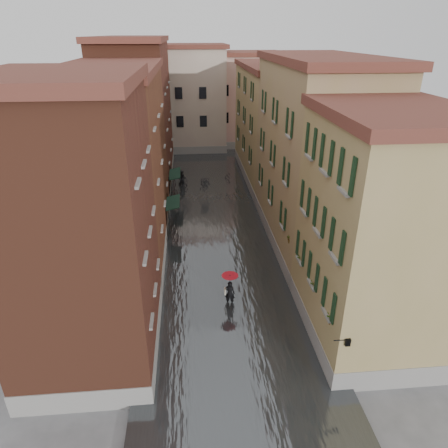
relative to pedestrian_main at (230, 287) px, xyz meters
name	(u,v)px	position (x,y,z in m)	size (l,w,h in m)	color
ground	(230,314)	(-0.08, -0.94, -1.29)	(120.00, 120.00, 0.00)	#5B5B5D
floodwater	(215,219)	(-0.08, 12.06, -1.19)	(10.00, 60.00, 0.20)	#3E4144
building_left_near	(82,236)	(-7.08, -2.94, 5.21)	(6.00, 8.00, 13.00)	brown
building_left_mid	(118,167)	(-7.08, 8.06, 4.96)	(6.00, 14.00, 12.50)	brown
building_left_far	(139,116)	(-7.08, 23.06, 5.71)	(6.00, 16.00, 14.00)	brown
building_right_near	(377,238)	(6.92, -2.94, 4.46)	(6.00, 8.00, 11.50)	#95844D
building_right_mid	(313,159)	(6.92, 8.06, 5.21)	(6.00, 14.00, 13.00)	#9B7E5E
building_right_far	(272,126)	(6.92, 23.06, 4.46)	(6.00, 16.00, 11.50)	#95844D
building_end_cream	(180,100)	(-3.08, 37.06, 5.21)	(12.00, 9.00, 13.00)	beige
building_end_pink	(243,101)	(5.92, 39.06, 4.71)	(10.00, 9.00, 12.00)	tan
awning_near	(172,203)	(-3.56, 10.27, 1.18)	(1.09, 2.87, 2.80)	#173426
awning_far	(174,174)	(-3.56, 17.45, 1.19)	(1.09, 3.31, 2.80)	#173426
wall_lantern	(347,342)	(4.25, -6.94, 1.72)	(0.71, 0.22, 0.35)	black
window_planters	(303,255)	(4.04, -0.54, 2.22)	(0.59, 10.72, 0.84)	brown
pedestrian_main	(230,287)	(0.00, 0.00, 0.00)	(1.01, 1.01, 2.06)	black
pedestrian_far	(182,179)	(-2.91, 20.63, -0.38)	(0.88, 0.68, 1.81)	black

